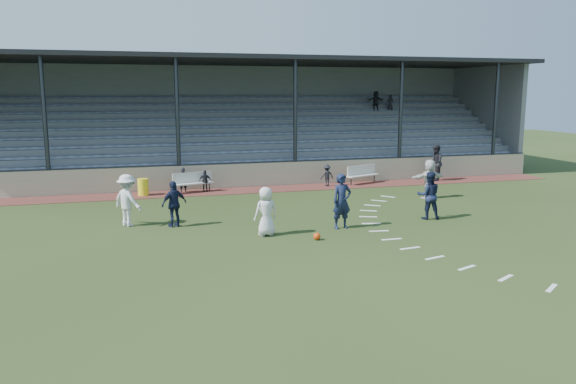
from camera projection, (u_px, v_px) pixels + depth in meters
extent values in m
plane|color=#273716|center=(310.00, 246.00, 17.73)|extent=(90.00, 90.00, 0.00)
cube|color=#542621|center=(244.00, 190.00, 27.67)|extent=(34.00, 2.00, 0.02)
cube|color=#B6AD8C|center=(239.00, 175.00, 28.56)|extent=(34.00, 0.18, 1.20)
cube|color=beige|center=(193.00, 184.00, 26.93)|extent=(2.03, 0.91, 0.06)
cube|color=beige|center=(192.00, 178.00, 27.10)|extent=(1.95, 0.58, 0.54)
cylinder|color=#2A2C31|center=(176.00, 190.00, 26.54)|extent=(0.06, 0.06, 0.40)
cylinder|color=#2A2C31|center=(209.00, 187.00, 27.41)|extent=(0.06, 0.06, 0.40)
cube|color=beige|center=(363.00, 176.00, 29.53)|extent=(2.01, 1.09, 0.06)
cube|color=beige|center=(361.00, 170.00, 29.70)|extent=(1.89, 0.78, 0.54)
cylinder|color=#2A2C31|center=(351.00, 181.00, 29.07)|extent=(0.06, 0.06, 0.40)
cylinder|color=#2A2C31|center=(374.00, 178.00, 30.08)|extent=(0.06, 0.06, 0.40)
cylinder|color=yellow|center=(143.00, 187.00, 26.21)|extent=(0.49, 0.49, 0.78)
sphere|color=#C63F0B|center=(317.00, 236.00, 18.41)|extent=(0.24, 0.24, 0.24)
imported|color=silver|center=(266.00, 211.00, 18.86)|extent=(0.91, 0.70, 1.67)
imported|color=#131A35|center=(342.00, 201.00, 19.83)|extent=(0.77, 0.56, 1.97)
imported|color=#131A35|center=(429.00, 195.00, 21.35)|extent=(1.04, 0.91, 1.83)
imported|color=silver|center=(128.00, 200.00, 20.21)|extent=(1.34, 1.38, 1.89)
imported|color=#131A35|center=(174.00, 204.00, 20.13)|extent=(1.06, 0.77, 1.66)
imported|color=silver|center=(429.00, 179.00, 25.51)|extent=(1.71, 0.73, 1.79)
imported|color=black|center=(435.00, 163.00, 30.49)|extent=(1.11, 1.19, 1.95)
imported|color=black|center=(183.00, 180.00, 26.99)|extent=(0.46, 0.32, 1.20)
imported|color=black|center=(205.00, 181.00, 27.13)|extent=(0.66, 0.40, 1.05)
imported|color=black|center=(327.00, 175.00, 28.76)|extent=(0.76, 0.49, 1.11)
cube|color=slate|center=(237.00, 174.00, 29.08)|extent=(34.00, 0.80, 1.20)
cube|color=gray|center=(237.00, 161.00, 29.06)|extent=(33.00, 0.28, 0.10)
cube|color=slate|center=(234.00, 168.00, 29.80)|extent=(34.00, 0.80, 1.60)
cube|color=gray|center=(234.00, 152.00, 29.74)|extent=(33.00, 0.28, 0.10)
cube|color=slate|center=(232.00, 163.00, 30.52)|extent=(34.00, 0.80, 2.00)
cube|color=gray|center=(231.00, 143.00, 30.43)|extent=(33.00, 0.28, 0.10)
cube|color=slate|center=(229.00, 157.00, 31.24)|extent=(34.00, 0.80, 2.40)
cube|color=gray|center=(228.00, 135.00, 31.12)|extent=(33.00, 0.28, 0.10)
cube|color=slate|center=(227.00, 152.00, 31.96)|extent=(34.00, 0.80, 2.80)
cube|color=gray|center=(226.00, 127.00, 31.80)|extent=(33.00, 0.28, 0.10)
cube|color=slate|center=(224.00, 147.00, 32.69)|extent=(34.00, 0.80, 3.20)
cube|color=gray|center=(223.00, 119.00, 32.49)|extent=(33.00, 0.28, 0.10)
cube|color=slate|center=(222.00, 143.00, 33.41)|extent=(34.00, 0.80, 3.60)
cube|color=gray|center=(221.00, 111.00, 33.18)|extent=(33.00, 0.28, 0.10)
cube|color=slate|center=(220.00, 138.00, 34.13)|extent=(34.00, 0.80, 4.00)
cube|color=gray|center=(219.00, 104.00, 33.86)|extent=(33.00, 0.28, 0.10)
cube|color=slate|center=(217.00, 134.00, 34.85)|extent=(34.00, 0.80, 4.40)
cube|color=gray|center=(216.00, 97.00, 34.55)|extent=(33.00, 0.28, 0.10)
cube|color=slate|center=(216.00, 118.00, 35.24)|extent=(34.00, 0.40, 6.40)
cube|color=slate|center=(483.00, 117.00, 36.39)|extent=(0.30, 7.80, 6.40)
cube|color=black|center=(225.00, 61.00, 30.97)|extent=(34.60, 9.00, 0.22)
cylinder|color=#2A2C31|center=(45.00, 126.00, 25.75)|extent=(0.20, 0.20, 6.50)
cylinder|color=#2A2C31|center=(178.00, 124.00, 27.37)|extent=(0.20, 0.20, 6.50)
cylinder|color=#2A2C31|center=(295.00, 122.00, 28.99)|extent=(0.20, 0.20, 6.50)
cylinder|color=#2A2C31|center=(400.00, 121.00, 30.61)|extent=(0.20, 0.20, 6.50)
cylinder|color=#2A2C31|center=(495.00, 119.00, 32.23)|extent=(0.20, 0.20, 6.50)
cylinder|color=#2A2C31|center=(239.00, 163.00, 28.44)|extent=(34.00, 0.05, 0.05)
imported|color=black|center=(390.00, 103.00, 35.99)|extent=(0.57, 0.44, 1.03)
imported|color=black|center=(376.00, 101.00, 35.70)|extent=(1.17, 0.41, 1.25)
cube|color=white|center=(388.00, 197.00, 26.01)|extent=(0.54, 0.61, 0.01)
cube|color=white|center=(379.00, 201.00, 25.05)|extent=(0.59, 0.56, 0.01)
cube|color=white|center=(372.00, 205.00, 24.02)|extent=(0.64, 0.51, 0.01)
cube|color=white|center=(369.00, 211.00, 22.94)|extent=(0.67, 0.44, 0.01)
cube|color=white|center=(368.00, 217.00, 21.83)|extent=(0.70, 0.37, 0.01)
cube|color=white|center=(371.00, 223.00, 20.71)|extent=(0.71, 0.29, 0.01)
cube|color=white|center=(379.00, 231.00, 19.59)|extent=(0.71, 0.21, 0.01)
cube|color=white|center=(392.00, 239.00, 18.50)|extent=(0.70, 0.12, 0.01)
cube|color=white|center=(410.00, 248.00, 17.44)|extent=(0.71, 0.21, 0.01)
cube|color=white|center=(435.00, 258.00, 16.44)|extent=(0.71, 0.29, 0.01)
cube|color=white|center=(467.00, 268.00, 15.50)|extent=(0.70, 0.37, 0.01)
cube|color=white|center=(506.00, 278.00, 14.66)|extent=(0.67, 0.44, 0.01)
cube|color=white|center=(552.00, 288.00, 13.91)|extent=(0.64, 0.51, 0.01)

